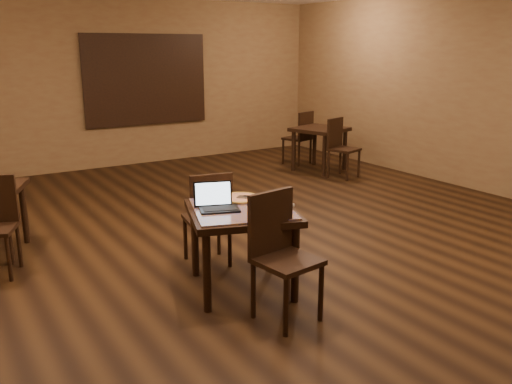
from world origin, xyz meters
TOP-DOWN VIEW (x-y plane):
  - ground at (0.00, 0.00)m, footprint 10.00×10.00m
  - wall_back at (0.00, 5.00)m, footprint 8.00×0.02m
  - wall_right at (4.00, 0.00)m, footprint 0.02×10.00m
  - mural at (0.50, 4.96)m, footprint 2.34×0.05m
  - tiled_table at (-0.85, -0.76)m, footprint 1.16×1.16m
  - chair_main_near at (-0.87, -1.37)m, footprint 0.51×0.51m
  - chair_main_far at (-0.87, -0.15)m, footprint 0.49×0.49m
  - laptop at (-1.05, -0.66)m, footprint 0.40×0.37m
  - plate at (-0.63, -0.94)m, footprint 0.28×0.28m
  - pizza_slice at (-0.63, -0.94)m, footprint 0.21×0.21m
  - pizza_pan at (-0.73, -0.52)m, footprint 0.35×0.35m
  - pizza_whole at (-0.73, -0.52)m, footprint 0.36×0.36m
  - spatula at (-0.71, -0.54)m, footprint 0.24×0.26m
  - napkin_roll at (-0.45, -0.90)m, footprint 0.04×0.16m
  - other_table_a at (2.81, 2.72)m, footprint 1.02×1.02m
  - other_table_a_chair_near at (2.78, 2.14)m, footprint 0.54×0.54m
  - other_table_a_chair_far at (2.83, 3.30)m, footprint 0.54×0.54m

SIDE VIEW (x-z plane):
  - ground at x=0.00m, z-range 0.00..0.00m
  - chair_main_far at x=-0.87m, z-range 0.06..1.04m
  - other_table_a_chair_near at x=2.78m, z-range 0.06..1.05m
  - other_table_a_chair_far at x=2.83m, z-range 0.06..1.05m
  - chair_main_near at x=-0.87m, z-range 0.07..1.10m
  - other_table_a at x=2.81m, z-range 0.25..1.02m
  - tiled_table at x=-0.85m, z-range 0.28..1.04m
  - pizza_pan at x=-0.73m, z-range 0.76..0.77m
  - plate at x=-0.63m, z-range 0.76..0.78m
  - napkin_roll at x=-0.45m, z-range 0.76..0.80m
  - pizza_whole at x=-0.73m, z-range 0.77..0.79m
  - pizza_slice at x=-0.63m, z-range 0.77..0.80m
  - spatula at x=-0.71m, z-range 0.78..0.80m
  - laptop at x=-1.05m, z-range 0.71..0.94m
  - wall_back at x=0.00m, z-range 0.00..3.00m
  - wall_right at x=4.00m, z-range 0.00..3.00m
  - mural at x=0.50m, z-range 0.73..2.37m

